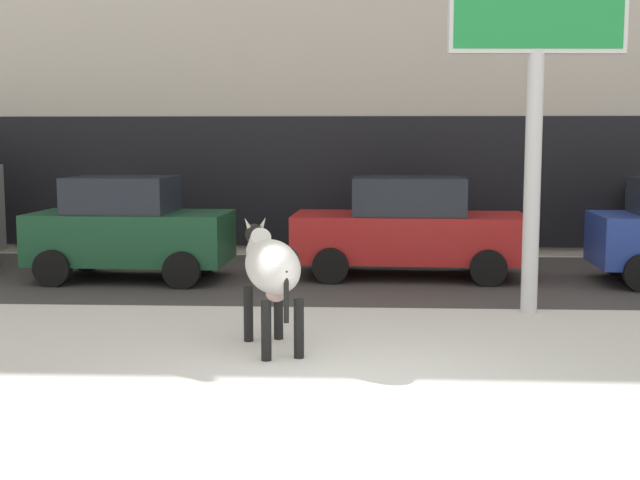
{
  "coord_description": "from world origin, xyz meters",
  "views": [
    {
      "loc": [
        0.14,
        -8.48,
        2.58
      ],
      "look_at": [
        -0.47,
        3.65,
        1.1
      ],
      "focal_mm": 48.04,
      "sensor_mm": 36.0,
      "label": 1
    }
  ],
  "objects_px": {
    "car_red_sedan": "(409,228)",
    "pedestrian_near_billboard": "(635,218)",
    "car_darkgreen_hatchback": "(129,228)",
    "billboard": "(538,12)",
    "cow_holstein": "(272,267)"
  },
  "relations": [
    {
      "from": "car_red_sedan",
      "to": "pedestrian_near_billboard",
      "type": "bearing_deg",
      "value": 27.44
    },
    {
      "from": "cow_holstein",
      "to": "car_darkgreen_hatchback",
      "type": "relative_size",
      "value": 0.54
    },
    {
      "from": "cow_holstein",
      "to": "billboard",
      "type": "relative_size",
      "value": 0.35
    },
    {
      "from": "cow_holstein",
      "to": "car_darkgreen_hatchback",
      "type": "xyz_separation_m",
      "value": [
        -3.11,
        4.91,
        -0.07
      ]
    },
    {
      "from": "pedestrian_near_billboard",
      "to": "car_darkgreen_hatchback",
      "type": "bearing_deg",
      "value": -162.82
    },
    {
      "from": "car_darkgreen_hatchback",
      "to": "billboard",
      "type": "bearing_deg",
      "value": -21.35
    },
    {
      "from": "car_red_sedan",
      "to": "billboard",
      "type": "bearing_deg",
      "value": -62.85
    },
    {
      "from": "billboard",
      "to": "car_darkgreen_hatchback",
      "type": "relative_size",
      "value": 1.56
    },
    {
      "from": "billboard",
      "to": "car_darkgreen_hatchback",
      "type": "xyz_separation_m",
      "value": [
        -6.64,
        2.6,
        -3.39
      ]
    },
    {
      "from": "billboard",
      "to": "car_darkgreen_hatchback",
      "type": "distance_m",
      "value": 7.9
    },
    {
      "from": "cow_holstein",
      "to": "car_red_sedan",
      "type": "xyz_separation_m",
      "value": [
        1.93,
        5.45,
        -0.09
      ]
    },
    {
      "from": "cow_holstein",
      "to": "car_red_sedan",
      "type": "height_order",
      "value": "car_red_sedan"
    },
    {
      "from": "car_red_sedan",
      "to": "pedestrian_near_billboard",
      "type": "relative_size",
      "value": 2.47
    },
    {
      "from": "cow_holstein",
      "to": "pedestrian_near_billboard",
      "type": "bearing_deg",
      "value": 49.59
    },
    {
      "from": "billboard",
      "to": "car_darkgreen_hatchback",
      "type": "height_order",
      "value": "billboard"
    }
  ]
}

